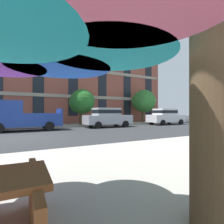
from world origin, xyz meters
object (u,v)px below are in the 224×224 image
pickup_blue (21,117)px  sedan_gray (205,116)px  sedan_white (166,116)px  sedan_silver (107,117)px  street_tree_right (143,101)px  street_tree_middle (81,102)px

pickup_blue → sedan_gray: (21.53, -0.00, -0.08)m
sedan_white → sedan_silver: bearing=180.0°
sedan_gray → street_tree_right: bearing=155.1°
pickup_blue → street_tree_middle: street_tree_middle is taller
sedan_silver → street_tree_middle: size_ratio=1.18×
pickup_blue → street_tree_middle: 6.26m
sedan_white → street_tree_right: (-0.40, 3.50, 1.89)m
sedan_silver → street_tree_right: 8.01m
pickup_blue → sedan_gray: bearing=-0.0°
sedan_silver → street_tree_middle: 3.53m
sedan_silver → sedan_white: bearing=0.0°
sedan_gray → street_tree_right: (-7.53, 3.50, 1.89)m
sedan_gray → street_tree_middle: 16.40m
sedan_gray → street_tree_middle: (-16.10, 2.77, 1.47)m
street_tree_middle → street_tree_right: street_tree_right is taller
sedan_silver → sedan_white: (7.35, 0.00, 0.00)m
street_tree_right → sedan_white: bearing=-83.5°
street_tree_middle → street_tree_right: (8.57, 0.72, 0.42)m
pickup_blue → sedan_gray: 21.53m
street_tree_middle → pickup_blue: bearing=-153.0°
sedan_silver → street_tree_right: street_tree_right is taller
pickup_blue → street_tree_middle: size_ratio=1.37×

